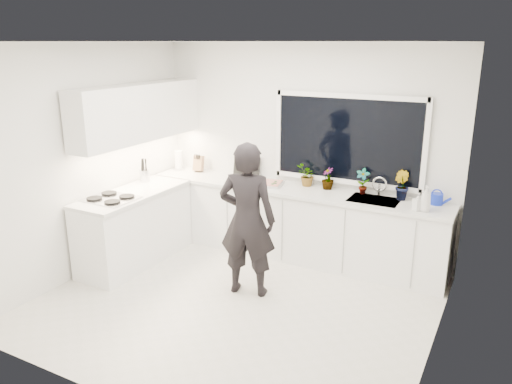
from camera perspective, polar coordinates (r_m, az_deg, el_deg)
The scene contains 25 objects.
floor at distance 5.51m, azimuth -2.34°, elevation -12.66°, with size 4.00×3.50×0.02m, color beige.
wall_back at distance 6.52m, azimuth 5.39°, elevation 4.78°, with size 4.00×0.02×2.70m, color white.
wall_left at distance 6.22m, azimuth -18.71°, elevation 3.39°, with size 0.02×3.50×2.70m, color white.
wall_right at distance 4.36m, azimuth 20.88°, elevation -2.35°, with size 0.02×3.50×2.70m, color white.
ceiling at distance 4.80m, azimuth -2.74°, elevation 16.92°, with size 4.00×3.50×0.02m, color white.
window at distance 6.24m, azimuth 10.41°, elevation 5.92°, with size 1.80×0.02×1.00m, color black.
base_cabinets_back at distance 6.50m, azimuth 4.10°, elevation -3.60°, with size 3.92×0.58×0.88m, color white.
base_cabinets_left at distance 6.49m, azimuth -13.65°, elevation -4.07°, with size 0.58×1.60×0.88m, color white.
countertop_back at distance 6.34m, azimuth 4.15°, elevation 0.27°, with size 3.94×0.62×0.04m, color silver.
countertop_left at distance 6.34m, azimuth -13.94°, elevation -0.18°, with size 0.62×1.60×0.04m, color silver.
upper_cabinets at distance 6.48m, azimuth -13.26°, elevation 8.83°, with size 0.34×2.10×0.70m, color white.
sink at distance 6.03m, azimuth 13.32°, elevation -1.32°, with size 0.58×0.42×0.14m, color silver.
faucet at distance 6.17m, azimuth 13.91°, elevation 0.61°, with size 0.03×0.03×0.22m, color silver.
stovetop at distance 6.11m, azimuth -16.27°, elevation -0.69°, with size 0.56×0.48×0.03m, color black.
person at distance 5.38m, azimuth -1.01°, elevation -3.22°, with size 0.62×0.41×1.71m, color black.
pizza_tray at distance 6.48m, azimuth 0.92°, elevation 0.99°, with size 0.48×0.35×0.03m, color #B9B8BD.
pizza at distance 6.47m, azimuth 0.92°, elevation 1.14°, with size 0.43×0.31×0.01m, color #B43918.
watering_can at distance 6.03m, azimuth 19.94°, elevation -0.75°, with size 0.14×0.14×0.13m, color #142CC0.
paper_towel_roll at distance 7.31m, azimuth -8.83°, elevation 3.56°, with size 0.11×0.11×0.26m, color white.
knife_block at distance 7.16m, azimuth -6.58°, elevation 3.21°, with size 0.13×0.10×0.22m, color #A06B4A.
utensil_crock at distance 6.76m, azimuth -12.61°, elevation 1.82°, with size 0.13×0.13×0.16m, color #B1B0B5.
picture_frame_large at distance 6.82m, azimuth -0.39°, elevation 2.89°, with size 0.22×0.02×0.28m, color black.
picture_frame_small at distance 6.89m, azimuth -1.61°, elevation 3.12°, with size 0.25×0.02×0.30m, color black.
herb_plants at distance 6.24m, azimuth 9.82°, elevation 1.44°, with size 1.44×0.30×0.34m.
soap_bottles at distance 5.73m, azimuth 18.60°, elevation -0.82°, with size 0.22×0.16×0.29m.
Camera 1 is at (2.45, -4.13, 2.70)m, focal length 35.00 mm.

